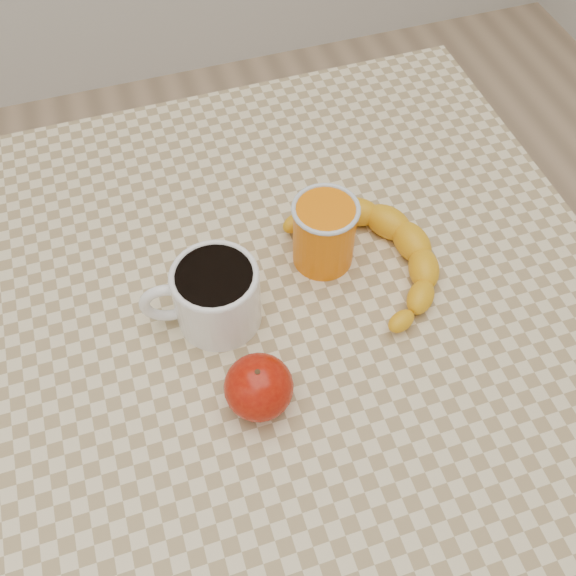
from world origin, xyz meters
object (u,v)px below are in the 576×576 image
object	(u,v)px
banana	(372,254)
table	(288,335)
orange_juice_glass	(324,233)
apple	(259,387)
coffee_mug	(214,294)

from	to	relation	value
banana	table	bearing A→B (deg)	176.62
orange_juice_glass	banana	xyz separation A→B (m)	(0.05, -0.03, -0.03)
table	apple	xyz separation A→B (m)	(-0.07, -0.12, 0.12)
coffee_mug	table	bearing A→B (deg)	-0.28
orange_juice_glass	coffee_mug	bearing A→B (deg)	-163.20
table	banana	distance (m)	0.16
apple	banana	size ratio (longest dim) A/B	0.30
orange_juice_glass	table	bearing A→B (deg)	-143.31
table	orange_juice_glass	bearing A→B (deg)	36.69
table	coffee_mug	world-z (taller)	coffee_mug
table	apple	world-z (taller)	apple
coffee_mug	apple	size ratio (longest dim) A/B	1.69
coffee_mug	orange_juice_glass	size ratio (longest dim) A/B	1.54
orange_juice_glass	banana	bearing A→B (deg)	-28.55
coffee_mug	banana	xyz separation A→B (m)	(0.20, 0.02, -0.02)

